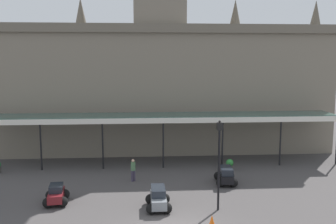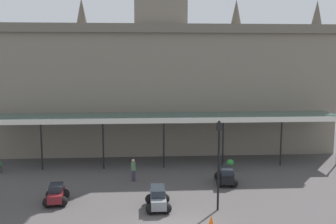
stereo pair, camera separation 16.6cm
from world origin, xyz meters
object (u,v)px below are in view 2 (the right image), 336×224
(car_maroon_sedan, at_px, (56,195))
(car_grey_estate, at_px, (158,199))
(traffic_cone, at_px, (211,222))
(planter_by_canopy, at_px, (230,165))
(pedestrian_crossing_forecourt, at_px, (133,169))
(car_black_estate, at_px, (226,176))
(victorian_lamppost, at_px, (219,156))

(car_maroon_sedan, bearing_deg, car_grey_estate, -11.60)
(car_grey_estate, xyz_separation_m, traffic_cone, (2.74, -2.86, -0.21))
(traffic_cone, xyz_separation_m, planter_by_canopy, (3.39, 10.31, 0.13))
(car_maroon_sedan, distance_m, pedestrian_crossing_forecourt, 6.21)
(car_grey_estate, relative_size, car_black_estate, 0.98)
(car_black_estate, bearing_deg, planter_by_canopy, 71.78)
(car_maroon_sedan, bearing_deg, car_black_estate, 14.57)
(pedestrian_crossing_forecourt, bearing_deg, car_grey_estate, -73.11)
(car_black_estate, xyz_separation_m, pedestrian_crossing_forecourt, (-6.69, 1.07, 0.34))
(victorian_lamppost, height_order, planter_by_canopy, victorian_lamppost)
(pedestrian_crossing_forecourt, distance_m, traffic_cone, 9.30)
(car_grey_estate, distance_m, car_maroon_sedan, 6.46)
(car_maroon_sedan, height_order, traffic_cone, car_maroon_sedan)
(pedestrian_crossing_forecourt, xyz_separation_m, traffic_cone, (4.35, -8.19, -0.55))
(pedestrian_crossing_forecourt, xyz_separation_m, victorian_lamppost, (5.18, -5.81, 2.43))
(car_maroon_sedan, relative_size, car_black_estate, 0.92)
(car_grey_estate, xyz_separation_m, pedestrian_crossing_forecourt, (-1.62, 5.33, 0.34))
(car_maroon_sedan, xyz_separation_m, planter_by_canopy, (12.45, 6.15, -0.01))
(car_black_estate, distance_m, traffic_cone, 7.50)
(victorian_lamppost, relative_size, traffic_cone, 7.64)
(pedestrian_crossing_forecourt, distance_m, victorian_lamppost, 8.15)
(traffic_cone, bearing_deg, victorian_lamppost, 70.97)
(victorian_lamppost, bearing_deg, car_grey_estate, 172.32)
(pedestrian_crossing_forecourt, bearing_deg, car_black_estate, -9.08)
(victorian_lamppost, distance_m, traffic_cone, 3.91)
(car_grey_estate, relative_size, victorian_lamppost, 0.42)
(pedestrian_crossing_forecourt, distance_m, planter_by_canopy, 8.04)
(traffic_cone, height_order, planter_by_canopy, planter_by_canopy)
(car_maroon_sedan, height_order, planter_by_canopy, car_maroon_sedan)
(car_maroon_sedan, relative_size, victorian_lamppost, 0.39)
(planter_by_canopy, bearing_deg, car_maroon_sedan, -153.72)
(pedestrian_crossing_forecourt, height_order, traffic_cone, pedestrian_crossing_forecourt)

